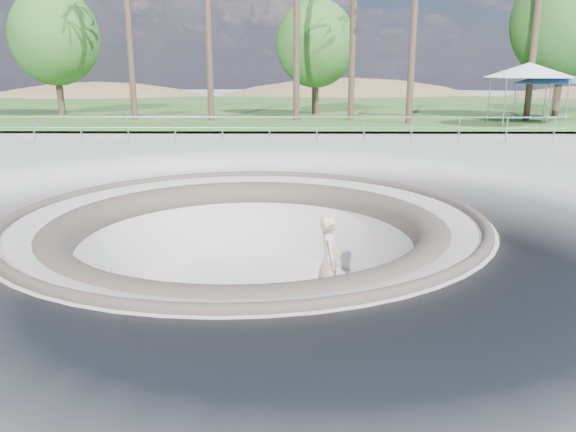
% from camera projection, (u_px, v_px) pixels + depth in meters
% --- Properties ---
extents(ground, '(180.00, 180.00, 0.00)m').
position_uv_depth(ground, '(247.00, 216.00, 12.23)').
color(ground, '#B0B0AB').
rests_on(ground, ground).
extents(skate_bowl, '(14.00, 14.00, 4.10)m').
position_uv_depth(skate_bowl, '(248.00, 294.00, 12.69)').
color(skate_bowl, '#B0B0AB').
rests_on(skate_bowl, ground).
extents(grass_strip, '(180.00, 36.00, 0.12)m').
position_uv_depth(grass_strip, '(281.00, 107.00, 45.08)').
color(grass_strip, '#325A24').
rests_on(grass_strip, ground).
extents(distant_hills, '(103.20, 45.00, 28.60)m').
position_uv_depth(distant_hills, '(316.00, 155.00, 69.29)').
color(distant_hills, brown).
rests_on(distant_hills, ground).
extents(safety_railing, '(25.00, 0.06, 1.03)m').
position_uv_depth(safety_railing, '(269.00, 129.00, 23.67)').
color(safety_railing, gray).
rests_on(safety_railing, ground).
extents(skateboard, '(0.88, 0.38, 0.09)m').
position_uv_depth(skateboard, '(329.00, 303.00, 12.19)').
color(skateboard, olive).
rests_on(skateboard, ground).
extents(skater, '(0.49, 0.73, 1.95)m').
position_uv_depth(skater, '(329.00, 260.00, 11.94)').
color(skater, beige).
rests_on(skater, skateboard).
extents(canopy_white, '(6.30, 6.30, 3.19)m').
position_uv_depth(canopy_white, '(529.00, 70.00, 28.75)').
color(canopy_white, gray).
rests_on(canopy_white, ground).
extents(canopy_blue, '(5.21, 5.21, 2.78)m').
position_uv_depth(canopy_blue, '(554.00, 77.00, 30.09)').
color(canopy_blue, gray).
rests_on(canopy_blue, ground).
extents(bushy_tree_left, '(5.52, 5.02, 7.97)m').
position_uv_depth(bushy_tree_left, '(54.00, 37.00, 35.26)').
color(bushy_tree_left, '#4E3C2C').
rests_on(bushy_tree_left, ground).
extents(bushy_tree_mid, '(5.09, 4.62, 7.34)m').
position_uv_depth(bushy_tree_mid, '(316.00, 44.00, 35.89)').
color(bushy_tree_mid, '#4E3C2C').
rests_on(bushy_tree_mid, ground).
extents(bushy_tree_right, '(6.36, 5.78, 9.18)m').
position_uv_depth(bushy_tree_right, '(566.00, 22.00, 33.32)').
color(bushy_tree_right, '#4E3C2C').
rests_on(bushy_tree_right, ground).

